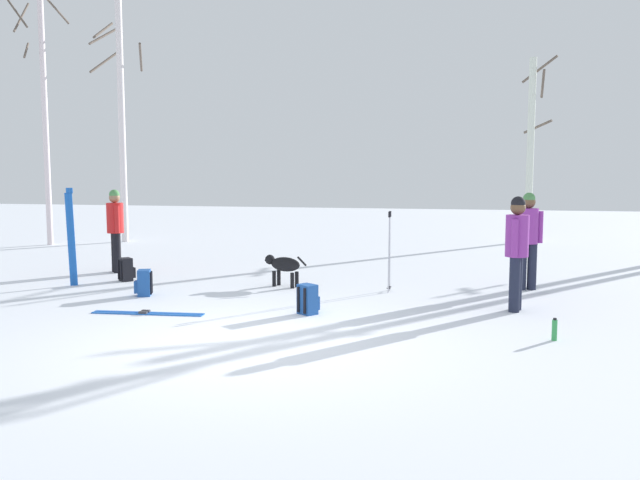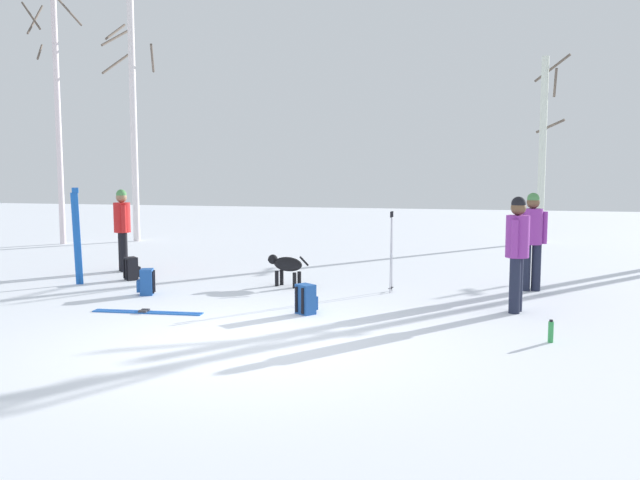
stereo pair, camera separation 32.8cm
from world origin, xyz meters
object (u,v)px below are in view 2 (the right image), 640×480
(birch_tree_1, at_px, (133,113))
(backpack_0, at_px, (306,300))
(ski_pair_planted_0, at_px, (77,237))
(birch_tree_0, at_px, (57,115))
(backpack_2, at_px, (131,269))
(ski_pair_lying_0, at_px, (147,312))
(ski_poles_0, at_px, (391,249))
(birch_tree_2, at_px, (543,147))
(backpack_1, at_px, (146,282))
(person_1, at_px, (122,225))
(water_bottle_0, at_px, (551,332))
(person_2, at_px, (517,247))
(person_0, at_px, (532,235))
(dog, at_px, (286,265))

(birch_tree_1, bearing_deg, backpack_0, -47.82)
(ski_pair_planted_0, distance_m, birch_tree_0, 7.99)
(backpack_2, bearing_deg, birch_tree_0, 135.71)
(ski_pair_lying_0, height_order, backpack_2, backpack_2)
(birch_tree_0, height_order, birch_tree_1, birch_tree_1)
(ski_poles_0, height_order, birch_tree_2, birch_tree_2)
(backpack_1, bearing_deg, backpack_2, 128.88)
(ski_poles_0, relative_size, backpack_0, 3.18)
(person_1, relative_size, water_bottle_0, 6.10)
(ski_pair_lying_0, distance_m, birch_tree_2, 13.59)
(person_1, distance_m, backpack_0, 5.77)
(ski_pair_lying_0, distance_m, birch_tree_1, 11.26)
(person_2, xyz_separation_m, ski_pair_planted_0, (-7.76, 0.49, -0.09))
(water_bottle_0, distance_m, birch_tree_1, 14.97)
(person_2, xyz_separation_m, birch_tree_0, (-12.39, 6.38, 2.69))
(person_0, relative_size, dog, 1.97)
(ski_pair_lying_0, distance_m, birch_tree_0, 11.17)
(backpack_1, bearing_deg, person_0, 17.82)
(birch_tree_1, bearing_deg, ski_poles_0, -36.70)
(person_1, distance_m, dog, 4.00)
(dog, relative_size, backpack_0, 1.98)
(ski_poles_0, bearing_deg, birch_tree_0, 153.31)
(ski_poles_0, bearing_deg, ski_pair_planted_0, -173.24)
(person_0, distance_m, person_1, 8.14)
(backpack_1, distance_m, water_bottle_0, 6.55)
(ski_pair_lying_0, bearing_deg, person_2, 15.05)
(dog, distance_m, backpack_0, 2.38)
(person_1, distance_m, backpack_2, 1.44)
(backpack_1, xyz_separation_m, backpack_2, (-1.06, 1.32, 0.00))
(ski_pair_lying_0, xyz_separation_m, water_bottle_0, (5.63, -0.28, 0.12))
(person_2, bearing_deg, dog, 162.46)
(dog, distance_m, ski_pair_planted_0, 3.90)
(backpack_0, bearing_deg, ski_poles_0, 65.53)
(person_1, height_order, birch_tree_2, birch_tree_2)
(birch_tree_2, bearing_deg, person_1, -137.46)
(ski_pair_lying_0, bearing_deg, water_bottle_0, -2.87)
(person_1, height_order, ski_pair_planted_0, ski_pair_planted_0)
(dog, bearing_deg, ski_pair_planted_0, -168.70)
(ski_pair_planted_0, bearing_deg, backpack_0, -16.28)
(dog, height_order, water_bottle_0, dog)
(water_bottle_0, relative_size, birch_tree_1, 0.04)
(birch_tree_1, distance_m, birch_tree_2, 12.11)
(ski_pair_planted_0, relative_size, birch_tree_2, 0.33)
(birch_tree_0, bearing_deg, person_0, -19.41)
(person_2, bearing_deg, backpack_2, 170.46)
(person_0, relative_size, water_bottle_0, 6.10)
(backpack_2, relative_size, birch_tree_0, 0.06)
(person_2, bearing_deg, water_bottle_0, -78.22)
(ski_pair_lying_0, xyz_separation_m, ski_poles_0, (3.24, 2.59, 0.74))
(person_0, height_order, backpack_1, person_0)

